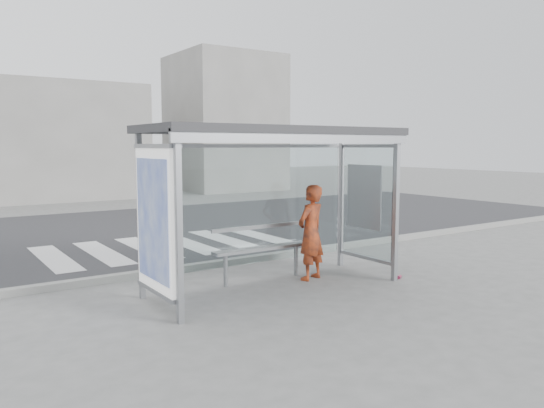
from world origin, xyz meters
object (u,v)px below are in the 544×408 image
Objects in this scene: bench at (262,248)px; soda_can at (399,277)px; bus_shelter at (254,168)px; person at (311,232)px.

soda_can is at bearing -31.10° from bench.
bus_shelter is 2.29× the size of bench.
person reaches higher than soda_can.
person is 0.89m from bench.
bench is (-0.75, 0.41, -0.26)m from person.
soda_can is at bearing 130.17° from person.
bus_shelter is 2.56× the size of person.
bench is 2.48m from soda_can.
bus_shelter is at bearing -132.18° from bench.
bus_shelter is 1.58m from bench.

